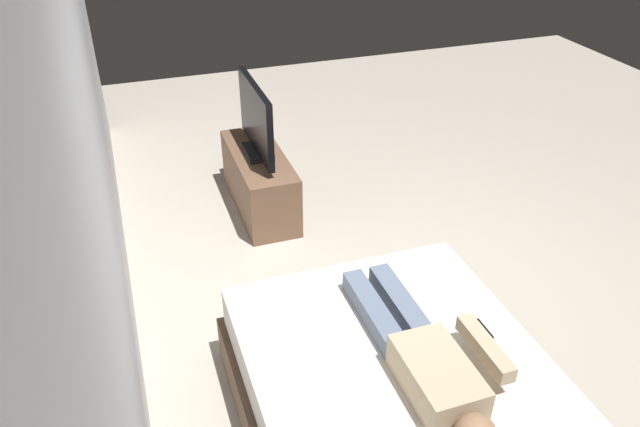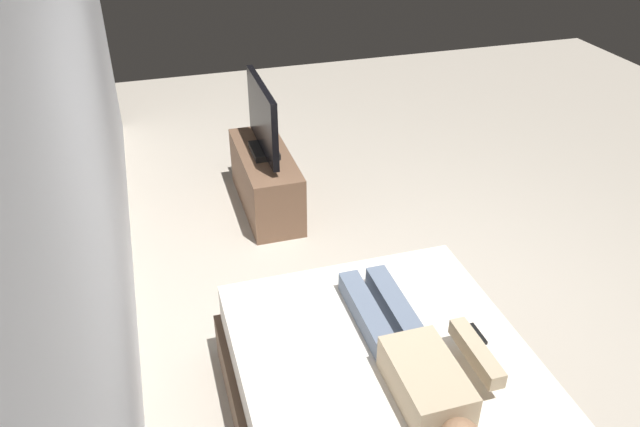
{
  "view_description": "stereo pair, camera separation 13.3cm",
  "coord_description": "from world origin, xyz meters",
  "px_view_note": "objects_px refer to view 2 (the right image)",
  "views": [
    {
      "loc": [
        -2.87,
        1.6,
        2.74
      ],
      "look_at": [
        0.23,
        0.53,
        0.69
      ],
      "focal_mm": 34.85,
      "sensor_mm": 36.0,
      "label": 1
    },
    {
      "loc": [
        -2.91,
        1.47,
        2.74
      ],
      "look_at": [
        0.23,
        0.53,
        0.69
      ],
      "focal_mm": 34.85,
      "sensor_mm": 36.0,
      "label": 2
    }
  ],
  "objects_px": {
    "person": "(417,361)",
    "tv": "(263,120)",
    "bed": "(396,422)",
    "tv_stand": "(266,180)",
    "remote": "(476,334)"
  },
  "relations": [
    {
      "from": "bed",
      "to": "tv_stand",
      "type": "height_order",
      "value": "bed"
    },
    {
      "from": "bed",
      "to": "tv",
      "type": "height_order",
      "value": "tv"
    },
    {
      "from": "person",
      "to": "tv_stand",
      "type": "relative_size",
      "value": 1.15
    },
    {
      "from": "remote",
      "to": "tv_stand",
      "type": "relative_size",
      "value": 0.14
    },
    {
      "from": "bed",
      "to": "tv",
      "type": "xyz_separation_m",
      "value": [
        2.6,
        0.08,
        0.52
      ]
    },
    {
      "from": "bed",
      "to": "tv",
      "type": "bearing_deg",
      "value": 1.74
    },
    {
      "from": "bed",
      "to": "tv_stand",
      "type": "relative_size",
      "value": 1.81
    },
    {
      "from": "person",
      "to": "remote",
      "type": "relative_size",
      "value": 8.4
    },
    {
      "from": "tv_stand",
      "to": "remote",
      "type": "bearing_deg",
      "value": -166.7
    },
    {
      "from": "bed",
      "to": "person",
      "type": "distance_m",
      "value": 0.37
    },
    {
      "from": "tv_stand",
      "to": "tv",
      "type": "height_order",
      "value": "tv"
    },
    {
      "from": "person",
      "to": "tv",
      "type": "xyz_separation_m",
      "value": [
        2.57,
        0.17,
        0.16
      ]
    },
    {
      "from": "tv",
      "to": "bed",
      "type": "bearing_deg",
      "value": -178.26
    },
    {
      "from": "tv_stand",
      "to": "tv",
      "type": "distance_m",
      "value": 0.53
    },
    {
      "from": "tv_stand",
      "to": "tv",
      "type": "relative_size",
      "value": 1.25
    }
  ]
}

